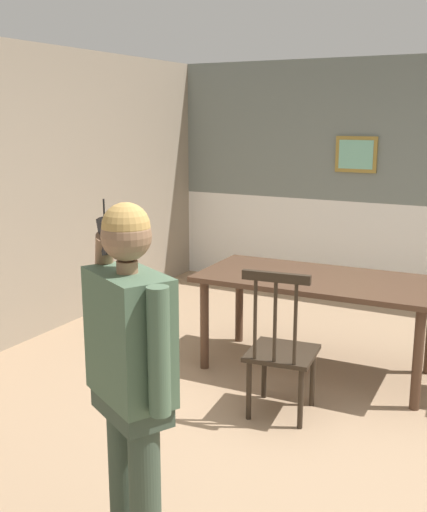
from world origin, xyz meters
name	(u,v)px	position (x,y,z in m)	size (l,w,h in m)	color
ground_plane	(320,418)	(0.00, 0.00, 0.00)	(6.98, 6.98, 0.00)	#9E7F60
room_back_partition	(418,186)	(0.00, 3.18, 1.25)	(5.74, 0.17, 2.60)	slate
dining_table	(318,288)	(-0.29, 0.75, 0.68)	(1.85, 0.94, 0.77)	#4C3323
chair_by_doorway	(281,349)	(-0.26, -0.08, 0.47)	(0.48, 0.48, 1.03)	#2D2319
person_figure	(131,363)	(-0.33, -1.67, 0.94)	(0.54, 0.42, 1.64)	#3A493A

